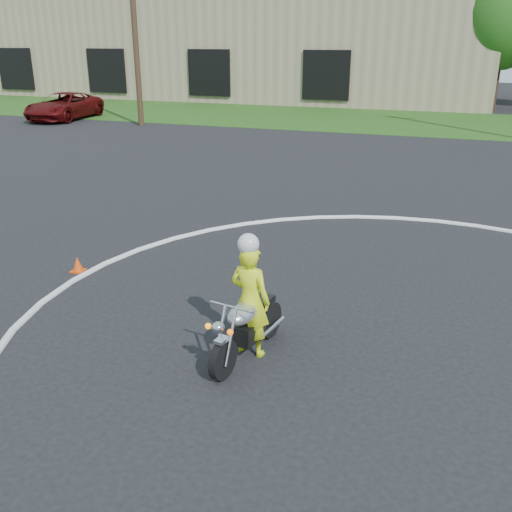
% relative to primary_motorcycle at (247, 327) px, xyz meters
% --- Properties ---
extents(ground, '(120.00, 120.00, 0.00)m').
position_rel_primary_motorcycle_xyz_m(ground, '(2.10, -1.63, -0.47)').
color(ground, black).
rests_on(ground, ground).
extents(grass_strip, '(120.00, 10.00, 0.02)m').
position_rel_primary_motorcycle_xyz_m(grass_strip, '(2.10, 25.37, -0.46)').
color(grass_strip, '#1E4714').
rests_on(grass_strip, ground).
extents(primary_motorcycle, '(0.70, 1.81, 0.96)m').
position_rel_primary_motorcycle_xyz_m(primary_motorcycle, '(0.00, 0.00, 0.00)').
color(primary_motorcycle, black).
rests_on(primary_motorcycle, ground).
extents(rider_primary_grp, '(0.65, 0.48, 1.78)m').
position_rel_primary_motorcycle_xyz_m(rider_primary_grp, '(0.00, 0.13, 0.39)').
color(rider_primary_grp, '#DEF519').
rests_on(rider_primary_grp, ground).
extents(pickup_grp, '(2.73, 5.25, 1.41)m').
position_rel_primary_motorcycle_xyz_m(pickup_grp, '(-18.08, 20.12, 0.24)').
color(pickup_grp, '#4C0809').
rests_on(pickup_grp, ground).
extents(warehouse, '(41.00, 17.00, 8.30)m').
position_rel_primary_motorcycle_xyz_m(warehouse, '(-15.90, 38.36, 3.70)').
color(warehouse, tan).
rests_on(warehouse, ground).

